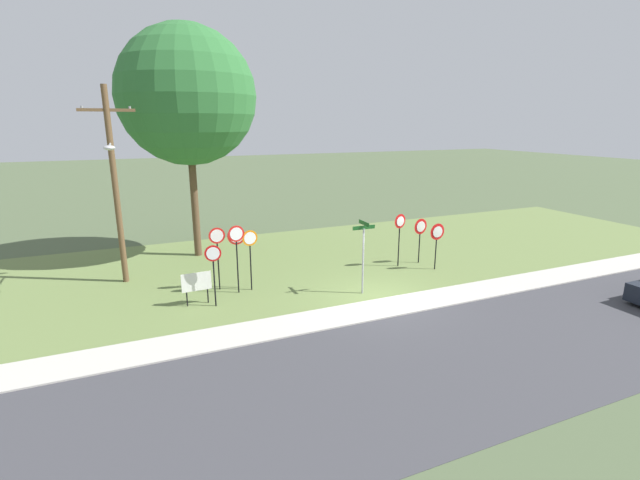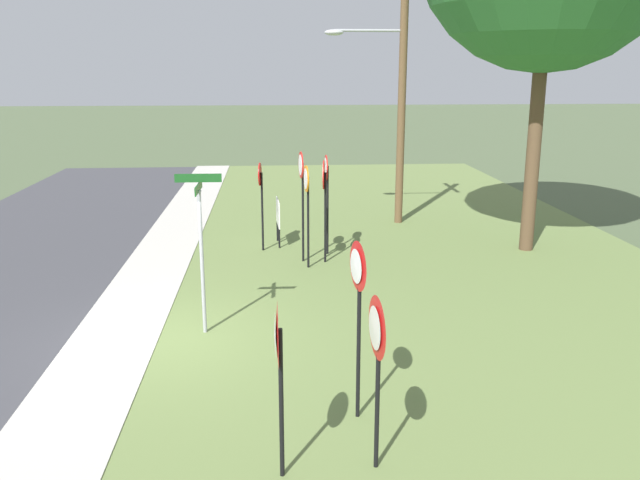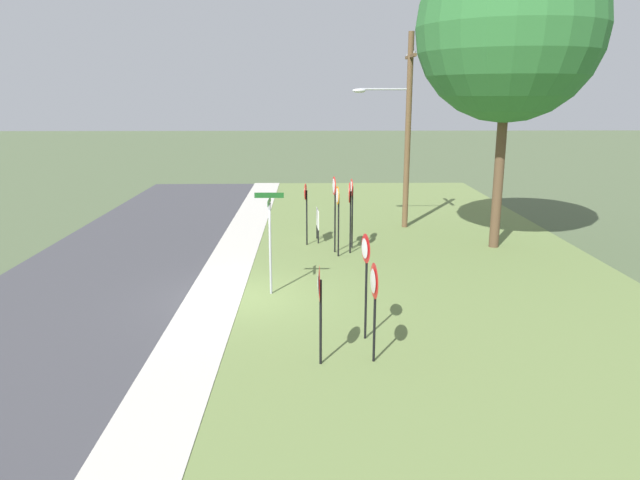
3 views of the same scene
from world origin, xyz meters
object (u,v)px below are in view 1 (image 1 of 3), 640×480
street_name_post (363,251)px  notice_board (197,283)px  yield_sign_near_left (421,230)px  stop_sign_near_right (237,244)px  utility_pole (114,180)px  oak_tree_left (187,96)px  stop_sign_far_right (213,263)px  yield_sign_far_left (400,228)px  stop_sign_near_left (217,245)px  stop_sign_far_center (250,248)px  yield_sign_near_right (437,236)px  stop_sign_far_left (237,245)px

street_name_post → notice_board: bearing=167.9°
yield_sign_near_left → stop_sign_near_right: bearing=173.2°
utility_pole → oak_tree_left: (3.48, 3.00, 3.45)m
stop_sign_near_right → street_name_post: (4.41, -2.56, -0.11)m
stop_sign_far_right → oak_tree_left: 9.40m
stop_sign_near_right → yield_sign_far_left: size_ratio=1.01×
stop_sign_near_left → stop_sign_far_right: 1.77m
stop_sign_near_left → utility_pole: bearing=144.4°
yield_sign_far_left → utility_pole: bearing=155.9°
notice_board → oak_tree_left: (1.03, 6.64, 6.99)m
stop_sign_far_center → yield_sign_near_right: stop_sign_far_center is taller
oak_tree_left → stop_sign_far_left: bearing=-83.7°
stop_sign_near_right → stop_sign_far_center: bearing=-38.3°
stop_sign_far_left → yield_sign_near_right: size_ratio=1.27×
stop_sign_near_right → oak_tree_left: oak_tree_left is taller
stop_sign_near_right → stop_sign_far_center: 0.63m
yield_sign_far_left → oak_tree_left: size_ratio=0.23×
stop_sign_far_center → oak_tree_left: bearing=95.8°
stop_sign_far_center → street_name_post: street_name_post is taller
stop_sign_far_left → stop_sign_far_center: size_ratio=1.10×
stop_sign_near_left → yield_sign_near_right: size_ratio=1.19×
stop_sign_near_left → yield_sign_far_left: stop_sign_near_left is taller
stop_sign_near_left → street_name_post: (5.16, -2.68, -0.11)m
yield_sign_near_right → oak_tree_left: (-9.76, 6.78, 6.21)m
stop_sign_near_left → stop_sign_far_right: stop_sign_near_left is taller
yield_sign_near_right → oak_tree_left: bearing=144.8°
stop_sign_near_right → stop_sign_far_left: stop_sign_far_left is taller
stop_sign_near_right → stop_sign_far_right: stop_sign_near_right is taller
yield_sign_near_right → notice_board: bearing=178.8°
notice_board → yield_sign_near_right: bearing=-3.8°
stop_sign_near_left → notice_board: bearing=-131.9°
notice_board → street_name_post: bearing=-16.1°
stop_sign_near_left → oak_tree_left: 8.04m
yield_sign_near_left → yield_sign_near_right: (0.10, -1.14, -0.01)m
stop_sign_far_left → yield_sign_near_right: 9.13m
yield_sign_near_left → street_name_post: size_ratio=0.75×
yield_sign_near_left → yield_sign_near_right: bearing=-91.2°
stop_sign_far_left → stop_sign_far_center: 0.60m
street_name_post → yield_sign_far_left: bearing=37.3°
yield_sign_far_left → stop_sign_far_right: bearing=177.6°
notice_board → utility_pole: bearing=120.8°
stop_sign_near_right → street_name_post: street_name_post is taller
utility_pole → oak_tree_left: bearing=40.8°
stop_sign_far_left → utility_pole: utility_pole is taller
stop_sign_far_right → oak_tree_left: (0.44, 7.09, 6.16)m
stop_sign_far_right → utility_pole: (-3.04, 4.09, 2.71)m
yield_sign_far_left → notice_board: 9.58m
stop_sign_near_left → stop_sign_far_left: bearing=-47.9°
yield_sign_near_left → utility_pole: utility_pole is taller
stop_sign_far_right → stop_sign_far_center: bearing=40.2°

